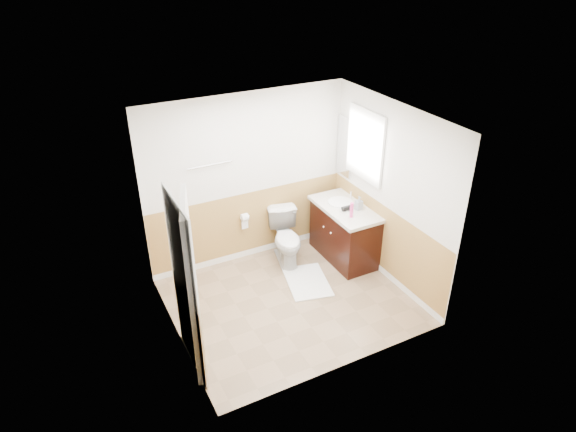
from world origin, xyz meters
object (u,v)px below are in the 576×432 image
bath_mat (307,282)px  lotion_bottle (352,210)px  vanity_cabinet (344,234)px  soap_dispenser (359,203)px  toilet (287,238)px

bath_mat → lotion_bottle: 1.18m
vanity_cabinet → soap_dispenser: (0.12, -0.14, 0.55)m
lotion_bottle → soap_dispenser: size_ratio=1.10×
soap_dispenser → toilet: bearing=154.2°
toilet → bath_mat: bearing=-76.4°
vanity_cabinet → lotion_bottle: size_ratio=5.00×
toilet → soap_dispenser: soap_dispenser is taller
vanity_cabinet → lotion_bottle: 0.63m
vanity_cabinet → soap_dispenser: soap_dispenser is taller
toilet → vanity_cabinet: vanity_cabinet is taller
toilet → bath_mat: toilet is taller
bath_mat → lotion_bottle: bearing=3.3°
soap_dispenser → vanity_cabinet: bearing=131.5°
toilet → lotion_bottle: (0.70, -0.59, 0.58)m
bath_mat → soap_dispenser: 1.33m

